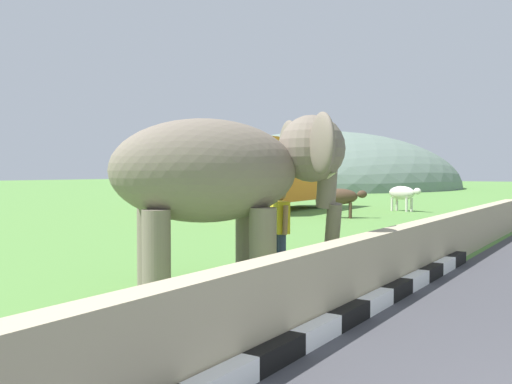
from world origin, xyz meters
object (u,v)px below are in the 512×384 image
Objects in this scene: elephant at (227,174)px; person_handler at (280,227)px; bus_orange at (279,169)px; cow_mid at (403,193)px; cow_near at (341,197)px.

person_handler is at bearing -13.23° from elephant.
elephant is 2.36× the size of person_handler.
cow_mid is (2.69, -5.36, -1.21)m from bus_orange.
elephant is 14.70m from cow_near.
cow_mid is at bearing 11.87° from person_handler.
cow_near is at bearing 20.01° from person_handler.
person_handler is 0.89× the size of cow_near.
cow_near is (12.77, 4.65, -0.06)m from person_handler.
person_handler is at bearing -159.99° from cow_near.
bus_orange reaches higher than elephant.
elephant is 18.82m from bus_orange.
elephant is 2.04× the size of cow_mid.
person_handler reaches higher than cow_near.
elephant is 0.46× the size of bus_orange.
elephant is at bearing 166.77° from person_handler.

